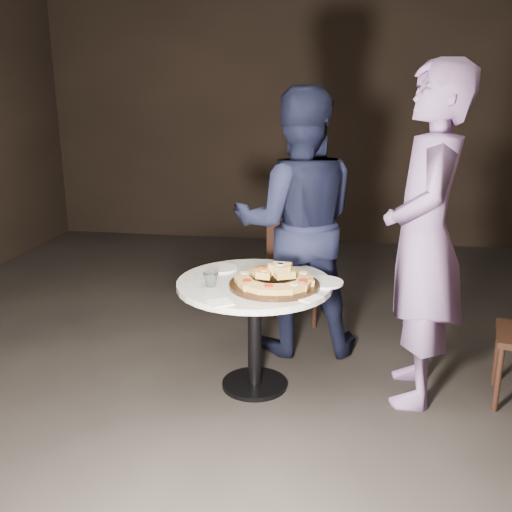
{
  "coord_description": "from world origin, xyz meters",
  "views": [
    {
      "loc": [
        0.38,
        -2.92,
        1.66
      ],
      "look_at": [
        -0.1,
        0.1,
        0.78
      ],
      "focal_mm": 40.0,
      "sensor_mm": 36.0,
      "label": 1
    }
  ],
  "objects_px": {
    "focaccia_pile": "(275,277)",
    "diner_teal": "(425,239)",
    "serving_board": "(274,285)",
    "chair_far": "(298,257)",
    "diner_navy": "(297,224)",
    "table": "(255,301)",
    "water_glass": "(211,279)"
  },
  "relations": [
    {
      "from": "water_glass",
      "to": "chair_far",
      "type": "bearing_deg",
      "value": 72.46
    },
    {
      "from": "diner_navy",
      "to": "diner_teal",
      "type": "bearing_deg",
      "value": 135.54
    },
    {
      "from": "water_glass",
      "to": "diner_navy",
      "type": "distance_m",
      "value": 0.82
    },
    {
      "from": "focaccia_pile",
      "to": "diner_teal",
      "type": "distance_m",
      "value": 0.82
    },
    {
      "from": "table",
      "to": "diner_teal",
      "type": "relative_size",
      "value": 0.48
    },
    {
      "from": "diner_teal",
      "to": "chair_far",
      "type": "bearing_deg",
      "value": -140.59
    },
    {
      "from": "diner_navy",
      "to": "diner_teal",
      "type": "xyz_separation_m",
      "value": [
        0.72,
        -0.52,
        0.06
      ]
    },
    {
      "from": "water_glass",
      "to": "diner_navy",
      "type": "relative_size",
      "value": 0.05
    },
    {
      "from": "focaccia_pile",
      "to": "chair_far",
      "type": "height_order",
      "value": "chair_far"
    },
    {
      "from": "serving_board",
      "to": "focaccia_pile",
      "type": "bearing_deg",
      "value": 40.93
    },
    {
      "from": "water_glass",
      "to": "chair_far",
      "type": "xyz_separation_m",
      "value": [
        0.37,
        1.18,
        -0.2
      ]
    },
    {
      "from": "chair_far",
      "to": "diner_teal",
      "type": "xyz_separation_m",
      "value": [
        0.75,
        -1.0,
        0.42
      ]
    },
    {
      "from": "table",
      "to": "diner_navy",
      "type": "relative_size",
      "value": 0.52
    },
    {
      "from": "table",
      "to": "focaccia_pile",
      "type": "distance_m",
      "value": 0.23
    },
    {
      "from": "water_glass",
      "to": "diner_teal",
      "type": "bearing_deg",
      "value": 9.26
    },
    {
      "from": "focaccia_pile",
      "to": "diner_navy",
      "type": "distance_m",
      "value": 0.67
    },
    {
      "from": "chair_far",
      "to": "serving_board",
      "type": "bearing_deg",
      "value": 106.24
    },
    {
      "from": "table",
      "to": "water_glass",
      "type": "xyz_separation_m",
      "value": [
        -0.22,
        -0.13,
        0.16
      ]
    },
    {
      "from": "diner_navy",
      "to": "diner_teal",
      "type": "relative_size",
      "value": 0.93
    },
    {
      "from": "table",
      "to": "serving_board",
      "type": "distance_m",
      "value": 0.19
    },
    {
      "from": "serving_board",
      "to": "chair_far",
      "type": "bearing_deg",
      "value": 88.25
    },
    {
      "from": "table",
      "to": "water_glass",
      "type": "distance_m",
      "value": 0.3
    },
    {
      "from": "serving_board",
      "to": "chair_far",
      "type": "distance_m",
      "value": 1.15
    },
    {
      "from": "focaccia_pile",
      "to": "diner_teal",
      "type": "height_order",
      "value": "diner_teal"
    },
    {
      "from": "focaccia_pile",
      "to": "chair_far",
      "type": "xyz_separation_m",
      "value": [
        0.03,
        1.13,
        -0.21
      ]
    },
    {
      "from": "table",
      "to": "serving_board",
      "type": "bearing_deg",
      "value": -32.99
    },
    {
      "from": "water_glass",
      "to": "chair_far",
      "type": "relative_size",
      "value": 0.1
    },
    {
      "from": "chair_far",
      "to": "table",
      "type": "bearing_deg",
      "value": 99.67
    },
    {
      "from": "table",
      "to": "chair_far",
      "type": "relative_size",
      "value": 1.04
    },
    {
      "from": "serving_board",
      "to": "water_glass",
      "type": "distance_m",
      "value": 0.34
    },
    {
      "from": "focaccia_pile",
      "to": "diner_navy",
      "type": "height_order",
      "value": "diner_navy"
    },
    {
      "from": "focaccia_pile",
      "to": "table",
      "type": "bearing_deg",
      "value": 148.67
    }
  ]
}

